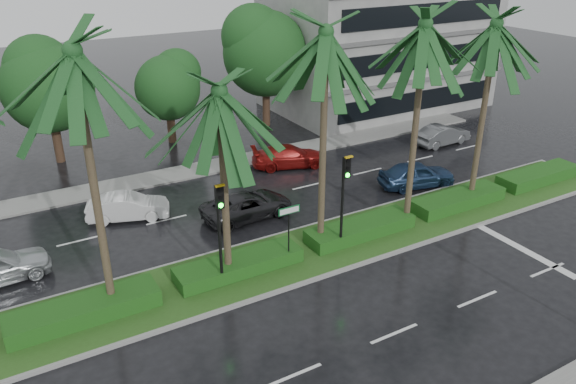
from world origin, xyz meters
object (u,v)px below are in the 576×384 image
street_sign (289,221)px  car_grey (442,135)px  car_white (128,207)px  car_red (289,156)px  signal_median_left (220,221)px  car_darkgrey (247,205)px  car_blue (417,174)px

street_sign → car_grey: (15.97, 7.81, -1.48)m
car_white → car_red: bearing=-60.3°
street_sign → signal_median_left: bearing=-176.5°
signal_median_left → car_red: (8.50, 9.65, -2.37)m
car_darkgrey → car_red: bearing=-50.7°
car_red → street_sign: bearing=167.6°
street_sign → car_white: street_sign is taller
signal_median_left → car_red: bearing=48.6°
car_red → car_blue: (4.50, -5.91, 0.06)m
signal_median_left → car_white: (-1.50, 7.73, -2.37)m
car_darkgrey → car_grey: size_ratio=1.14×
car_white → car_red: 10.18m
car_white → car_grey: 20.47m
car_darkgrey → car_red: size_ratio=1.02×
signal_median_left → car_blue: size_ratio=1.07×
car_grey → signal_median_left: bearing=110.2°
street_sign → car_blue: size_ratio=0.64×
car_darkgrey → car_grey: 15.75m
car_white → car_darkgrey: car_white is taller
car_blue → car_white: bearing=88.1°
street_sign → car_white: bearing=120.8°
car_white → car_blue: bearing=-86.5°
street_sign → car_darkgrey: (0.50, 4.86, -1.50)m
street_sign → car_blue: 10.71m
car_grey → car_blue: bearing=122.8°
car_red → car_blue: bearing=-124.9°
car_red → signal_median_left: bearing=156.4°
car_white → car_grey: (20.47, 0.26, 0.02)m
car_white → street_sign: bearing=-130.4°
signal_median_left → car_blue: bearing=16.1°
signal_median_left → car_red: size_ratio=1.00×
car_blue → car_grey: 7.33m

